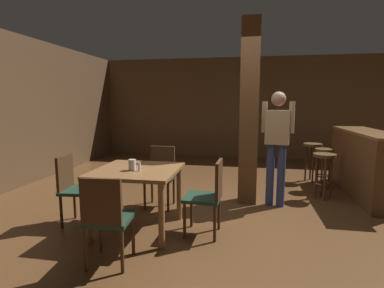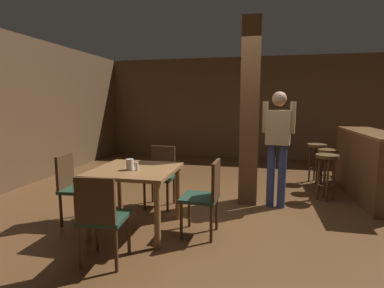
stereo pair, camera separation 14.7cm
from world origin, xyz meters
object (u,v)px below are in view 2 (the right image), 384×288
at_px(chair_west, 74,185).
at_px(napkin_cup, 130,164).
at_px(bar_counter, 364,164).
at_px(bar_stool_mid, 327,160).
at_px(chair_north, 161,173).
at_px(bar_stool_near, 327,166).
at_px(salt_shaker, 137,166).
at_px(bar_stool_far, 316,154).
at_px(chair_south, 101,215).
at_px(dining_table, 135,178).
at_px(standing_person, 278,141).
at_px(chair_east, 206,194).

bearing_deg(chair_west, napkin_cup, -7.87).
height_order(bar_counter, bar_stool_mid, bar_counter).
distance_m(chair_north, napkin_cup, 1.05).
relative_size(napkin_cup, bar_counter, 0.06).
height_order(chair_north, bar_stool_near, chair_north).
bearing_deg(napkin_cup, chair_north, 86.97).
bearing_deg(salt_shaker, bar_stool_near, 36.10).
bearing_deg(bar_stool_far, chair_south, -124.98).
distance_m(chair_south, napkin_cup, 0.83).
bearing_deg(salt_shaker, chair_west, 172.23).
bearing_deg(dining_table, chair_west, 178.19).
distance_m(dining_table, napkin_cup, 0.21).
bearing_deg(dining_table, bar_counter, 32.45).
relative_size(chair_west, bar_stool_mid, 1.20).
bearing_deg(salt_shaker, chair_south, -94.24).
height_order(bar_stool_near, bar_stool_mid, same).
xyz_separation_m(dining_table, bar_stool_mid, (2.66, 2.26, -0.10)).
bearing_deg(standing_person, chair_east, -126.02).
bearing_deg(napkin_cup, chair_south, -87.20).
xyz_separation_m(chair_south, bar_stool_mid, (2.65, 3.11, 0.04)).
xyz_separation_m(chair_west, bar_stool_mid, (3.52, 2.23, 0.04)).
relative_size(napkin_cup, bar_stool_far, 0.17).
xyz_separation_m(chair_east, standing_person, (0.86, 1.19, 0.50)).
relative_size(dining_table, standing_person, 0.57).
relative_size(chair_north, napkin_cup, 6.86).
height_order(chair_north, bar_stool_mid, chair_north).
xyz_separation_m(chair_north, chair_east, (0.84, -0.88, 0.00)).
bearing_deg(bar_counter, standing_person, -150.66).
relative_size(chair_west, bar_counter, 0.42).
distance_m(chair_north, chair_east, 1.22).
height_order(dining_table, salt_shaker, salt_shaker).
height_order(salt_shaker, bar_stool_far, salt_shaker).
bearing_deg(napkin_cup, bar_counter, 33.35).
bearing_deg(bar_stool_near, bar_stool_far, 87.74).
relative_size(chair_south, standing_person, 0.52).
xyz_separation_m(napkin_cup, bar_stool_near, (2.56, 1.79, -0.28)).
bearing_deg(bar_stool_far, standing_person, -117.71).
bearing_deg(chair_west, standing_person, 24.47).
bearing_deg(chair_south, chair_west, 134.84).
relative_size(chair_north, bar_stool_near, 1.20).
bearing_deg(bar_counter, bar_stool_near, -153.44).
bearing_deg(bar_counter, chair_south, -137.81).
distance_m(bar_counter, bar_stool_far, 1.00).
bearing_deg(bar_counter, bar_stool_far, 127.41).
bearing_deg(chair_north, dining_table, -91.62).
bearing_deg(chair_north, standing_person, 10.04).
distance_m(chair_south, bar_stool_mid, 4.08).
bearing_deg(chair_north, bar_stool_mid, 27.16).
height_order(dining_table, standing_person, standing_person).
bearing_deg(salt_shaker, bar_counter, 34.27).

